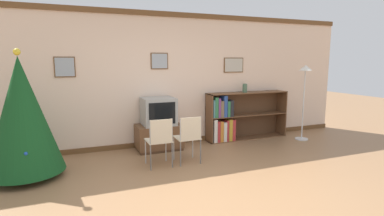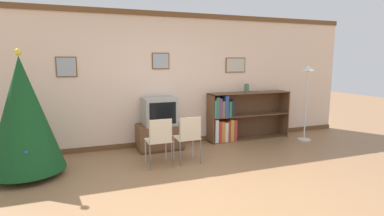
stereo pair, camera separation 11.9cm
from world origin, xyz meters
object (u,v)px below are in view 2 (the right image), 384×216
(folding_chair_left, at_px, (159,139))
(christmas_tree, at_px, (23,115))
(tv_console, at_px, (160,137))
(standing_lamp, at_px, (307,83))
(television, at_px, (159,111))
(folding_chair_right, at_px, (188,136))
(bookshelf, at_px, (235,118))
(vase, at_px, (247,88))

(folding_chair_left, bearing_deg, christmas_tree, 171.20)
(tv_console, xyz_separation_m, standing_lamp, (3.16, -0.44, 1.01))
(television, bearing_deg, folding_chair_right, -75.56)
(bookshelf, xyz_separation_m, standing_lamp, (1.44, -0.55, 0.77))
(vase, bearing_deg, tv_console, -177.19)
(vase, bearing_deg, standing_lamp, -24.88)
(television, xyz_separation_m, folding_chair_right, (0.25, -0.98, -0.29))
(folding_chair_left, bearing_deg, standing_lamp, 8.99)
(folding_chair_left, height_order, standing_lamp, standing_lamp)
(folding_chair_left, xyz_separation_m, standing_lamp, (3.41, 0.54, 0.79))
(television, bearing_deg, tv_console, 90.00)
(folding_chair_right, xyz_separation_m, vase, (1.74, 1.08, 0.67))
(christmas_tree, relative_size, bookshelf, 1.01)
(folding_chair_right, bearing_deg, tv_console, 104.40)
(tv_console, bearing_deg, television, -90.00)
(folding_chair_right, height_order, vase, vase)
(tv_console, relative_size, bookshelf, 0.46)
(tv_console, bearing_deg, standing_lamp, -7.98)
(tv_console, distance_m, folding_chair_left, 1.04)
(vase, bearing_deg, television, -177.11)
(bookshelf, bearing_deg, tv_console, -176.62)
(christmas_tree, bearing_deg, tv_console, 16.95)
(christmas_tree, height_order, folding_chair_left, christmas_tree)
(folding_chair_left, height_order, vase, vase)
(television, height_order, folding_chair_left, television)
(christmas_tree, relative_size, television, 3.08)
(bookshelf, relative_size, standing_lamp, 1.15)
(folding_chair_right, relative_size, bookshelf, 0.43)
(vase, bearing_deg, folding_chair_right, -148.16)
(tv_console, bearing_deg, bookshelf, 3.38)
(folding_chair_right, distance_m, vase, 2.16)
(christmas_tree, xyz_separation_m, bookshelf, (3.95, 0.78, -0.46))
(christmas_tree, height_order, bookshelf, christmas_tree)
(folding_chair_left, bearing_deg, folding_chair_right, 0.00)
(christmas_tree, height_order, television, christmas_tree)
(television, relative_size, vase, 3.25)
(tv_console, bearing_deg, vase, 2.81)
(folding_chair_right, bearing_deg, television, 104.44)
(christmas_tree, xyz_separation_m, folding_chair_left, (1.97, -0.31, -0.48))
(standing_lamp, bearing_deg, vase, 155.12)
(vase, distance_m, standing_lamp, 1.29)
(television, distance_m, folding_chair_right, 1.05)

